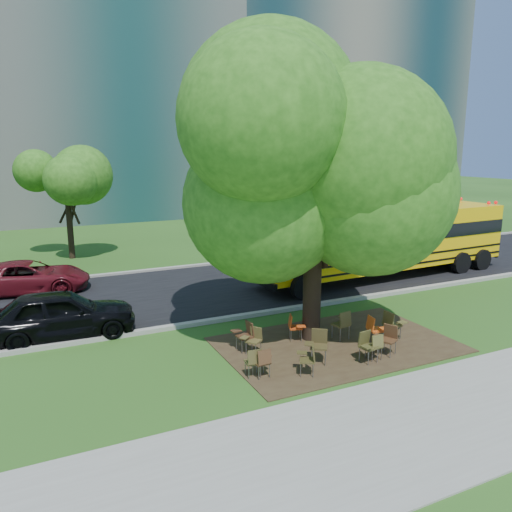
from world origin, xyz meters
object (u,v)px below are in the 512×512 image
chair_0 (263,360)px  chair_3 (318,343)px  chair_7 (392,323)px  chair_8 (246,333)px  main_tree (315,171)px  chair_11 (343,322)px  school_bus (393,237)px  chair_2 (309,357)px  chair_5 (367,344)px  bg_car_red (28,277)px  black_car (60,314)px  chair_12 (375,327)px  chair_9 (254,338)px  chair_6 (388,337)px  chair_4 (376,344)px  chair_10 (294,325)px  chair_1 (254,360)px

chair_0 → chair_3: (1.81, 0.21, 0.08)m
chair_7 → chair_8: bearing=-112.4°
main_tree → chair_3: 4.94m
chair_7 → chair_11: chair_11 is taller
school_bus → chair_2: bearing=-143.4°
main_tree → chair_0: main_tree is taller
chair_5 → bg_car_red: (-8.31, 11.61, 0.12)m
black_car → chair_0: bearing=-137.1°
chair_11 → chair_12: bearing=-57.4°
chair_7 → chair_9: 4.42m
chair_3 → bg_car_red: bg_car_red is taller
chair_6 → chair_9: 3.88m
chair_4 → main_tree: bearing=111.0°
bg_car_red → chair_11: bearing=-128.5°
chair_4 → chair_10: (-1.33, 2.27, 0.02)m
black_car → bg_car_red: black_car is taller
chair_7 → chair_10: bearing=-121.8°
chair_1 → chair_10: size_ratio=0.98×
chair_11 → black_car: size_ratio=0.21×
chair_8 → chair_1: bearing=158.7°
black_car → chair_11: bearing=-114.1°
chair_0 → chair_4: (3.34, -0.38, -0.01)m
main_tree → chair_5: size_ratio=9.93×
school_bus → bg_car_red: bearing=162.3°
chair_7 → chair_6: bearing=-53.3°
chair_0 → chair_6: bearing=-6.3°
chair_2 → chair_8: size_ratio=0.92×
chair_4 → chair_7: 1.76m
chair_3 → school_bus: bearing=-105.7°
school_bus → chair_0: bearing=-148.1°
main_tree → black_car: 9.05m
chair_10 → chair_2: bearing=1.2°
chair_8 → bg_car_red: bg_car_red is taller
chair_5 → chair_11: bearing=-110.2°
chair_7 → chair_11: (-1.36, 0.68, 0.01)m
chair_6 → bg_car_red: size_ratio=0.18×
main_tree → chair_6: 5.25m
chair_1 → chair_6: chair_6 is taller
chair_11 → chair_4: bearing=-100.7°
chair_2 → bg_car_red: bg_car_red is taller
chair_9 → chair_12: 3.74m
chair_1 → main_tree: bearing=38.1°
chair_10 → chair_12: chair_12 is taller
chair_6 → chair_12: bearing=-36.0°
chair_5 → chair_7: chair_7 is taller
chair_1 → bg_car_red: (-5.07, 11.12, 0.17)m
chair_8 → chair_3: bearing=-142.1°
chair_7 → main_tree: bearing=-124.6°
chair_0 → chair_1: chair_0 is taller
chair_7 → black_car: size_ratio=0.21×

